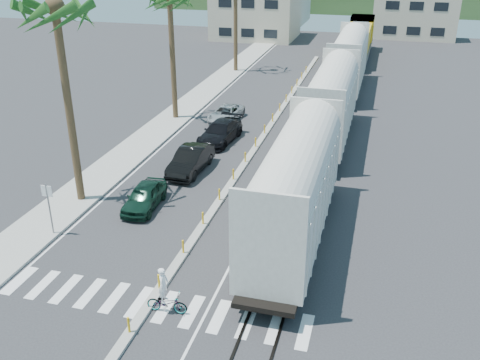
% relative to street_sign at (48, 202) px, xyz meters
% --- Properties ---
extents(ground, '(140.00, 140.00, 0.00)m').
position_rel_street_sign_xyz_m(ground, '(7.30, -2.00, -1.97)').
color(ground, '#28282B').
rests_on(ground, ground).
extents(sidewalk, '(3.00, 90.00, 0.15)m').
position_rel_street_sign_xyz_m(sidewalk, '(-1.20, 23.00, -1.90)').
color(sidewalk, gray).
rests_on(sidewalk, ground).
extents(rails, '(1.56, 100.00, 0.06)m').
position_rel_street_sign_xyz_m(rails, '(12.30, 26.00, -1.94)').
color(rails, black).
rests_on(rails, ground).
extents(median, '(0.45, 60.00, 0.85)m').
position_rel_street_sign_xyz_m(median, '(7.30, 17.96, -1.88)').
color(median, gray).
rests_on(median, ground).
extents(crosswalk, '(14.00, 2.20, 0.01)m').
position_rel_street_sign_xyz_m(crosswalk, '(7.30, -4.00, -1.97)').
color(crosswalk, silver).
rests_on(crosswalk, ground).
extents(lane_markings, '(9.42, 90.00, 0.01)m').
position_rel_street_sign_xyz_m(lane_markings, '(5.15, 23.00, -1.97)').
color(lane_markings, silver).
rests_on(lane_markings, ground).
extents(freight_train, '(3.00, 60.94, 5.85)m').
position_rel_street_sign_xyz_m(freight_train, '(12.30, 23.44, 0.93)').
color(freight_train, beige).
rests_on(freight_train, ground).
extents(street_sign, '(0.60, 0.08, 3.00)m').
position_rel_street_sign_xyz_m(street_sign, '(0.00, 0.00, 0.00)').
color(street_sign, slate).
rests_on(street_sign, ground).
extents(buildings, '(38.00, 27.00, 10.00)m').
position_rel_street_sign_xyz_m(buildings, '(0.89, 69.66, 2.39)').
color(buildings, '#B3A88E').
rests_on(buildings, ground).
extents(car_lead, '(2.17, 4.36, 1.42)m').
position_rel_street_sign_xyz_m(car_lead, '(3.34, 4.19, -1.26)').
color(car_lead, black).
rests_on(car_lead, ground).
extents(car_second, '(2.02, 5.04, 1.62)m').
position_rel_street_sign_xyz_m(car_second, '(4.14, 9.75, -1.16)').
color(car_second, black).
rests_on(car_second, ground).
extents(car_third, '(3.22, 5.74, 1.54)m').
position_rel_street_sign_xyz_m(car_third, '(4.36, 15.70, -1.20)').
color(car_third, black).
rests_on(car_third, ground).
extents(car_rear, '(2.96, 4.90, 1.25)m').
position_rel_street_sign_xyz_m(car_rear, '(3.32, 20.68, -1.35)').
color(car_rear, '#B5B8BB').
rests_on(car_rear, ground).
extents(cyclist, '(0.82, 1.83, 2.16)m').
position_rel_street_sign_xyz_m(cyclist, '(8.18, -4.28, -1.28)').
color(cyclist, '#9EA0A5').
rests_on(cyclist, ground).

